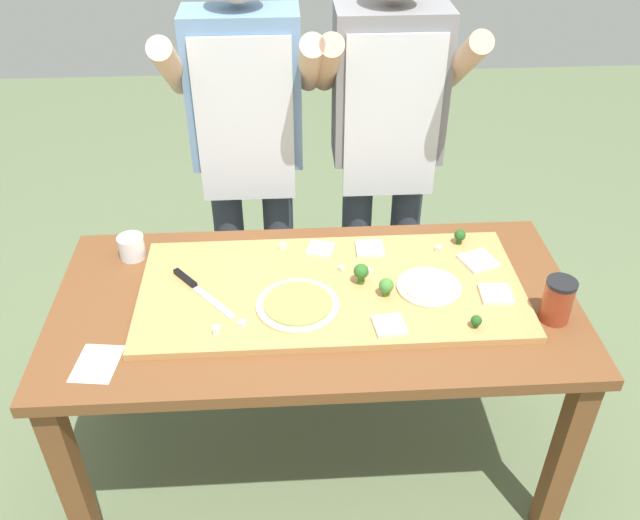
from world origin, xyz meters
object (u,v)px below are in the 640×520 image
(cheese_crumble_d, at_px, (217,330))
(broccoli_floret_center_right, at_px, (386,286))
(cheese_crumble_b, at_px, (439,249))
(cook_right, at_px, (387,133))
(pizza_whole_pesto_green, at_px, (298,305))
(flour_cup, at_px, (132,248))
(cheese_crumble_e, at_px, (369,272))
(cheese_crumble_f, at_px, (283,246))
(pizza_slice_far_left, at_px, (370,249))
(broccoli_floret_front_mid, at_px, (460,236))
(chefs_knife, at_px, (195,286))
(broccoli_floret_back_left, at_px, (361,272))
(pizza_slice_near_right, at_px, (321,249))
(cheese_crumble_a, at_px, (242,324))
(pizza_whole_cheese_artichoke, at_px, (429,287))
(cheese_crumble_c, at_px, (341,269))
(pizza_slice_far_right, at_px, (389,325))
(broccoli_floret_back_mid, at_px, (476,321))
(cook_left, at_px, (247,136))
(sauce_jar, at_px, (558,300))
(pizza_slice_center, at_px, (496,294))
(prep_table, at_px, (316,322))
(pizza_slice_near_left, at_px, (478,261))
(recipe_note, at_px, (97,364))

(cheese_crumble_d, bearing_deg, broccoli_floret_center_right, 15.50)
(cheese_crumble_b, bearing_deg, cook_right, 104.89)
(pizza_whole_pesto_green, bearing_deg, flour_cup, 149.46)
(cheese_crumble_e, distance_m, cheese_crumble_f, 0.32)
(cheese_crumble_d, bearing_deg, pizza_slice_far_left, 38.22)
(pizza_whole_pesto_green, bearing_deg, broccoli_floret_front_mid, 28.27)
(chefs_knife, height_order, broccoli_floret_back_left, broccoli_floret_back_left)
(pizza_slice_near_right, relative_size, broccoli_floret_center_right, 1.36)
(cheese_crumble_a, distance_m, cheese_crumble_d, 0.08)
(pizza_whole_cheese_artichoke, distance_m, pizza_slice_near_right, 0.40)
(broccoli_floret_back_left, distance_m, cheese_crumble_c, 0.09)
(pizza_slice_far_right, xyz_separation_m, broccoli_floret_back_mid, (0.25, -0.02, 0.02))
(cheese_crumble_e, relative_size, cook_left, 0.01)
(sauce_jar, bearing_deg, pizza_slice_far_right, -176.27)
(cheese_crumble_f, height_order, sauce_jar, sauce_jar)
(pizza_slice_far_right, bearing_deg, broccoli_floret_center_right, 86.13)
(pizza_slice_center, distance_m, cheese_crumble_f, 0.71)
(prep_table, xyz_separation_m, pizza_slice_center, (0.55, -0.05, 0.13))
(cheese_crumble_c, bearing_deg, pizza_slice_center, -18.57)
(flour_cup, bearing_deg, prep_table, -23.26)
(pizza_slice_near_left, height_order, cheese_crumble_b, cheese_crumble_b)
(pizza_slice_near_right, relative_size, broccoli_floret_front_mid, 1.53)
(pizza_slice_center, relative_size, broccoli_floret_front_mid, 1.77)
(chefs_knife, height_order, broccoli_floret_front_mid, broccoli_floret_front_mid)
(pizza_slice_far_left, distance_m, broccoli_floret_back_mid, 0.48)
(cheese_crumble_f, xyz_separation_m, sauce_jar, (0.80, -0.38, 0.04))
(prep_table, distance_m, broccoli_floret_center_right, 0.27)
(flour_cup, relative_size, cook_right, 0.05)
(prep_table, distance_m, cook_left, 0.77)
(pizza_slice_far_right, height_order, flour_cup, flour_cup)
(cheese_crumble_d, bearing_deg, pizza_whole_pesto_green, 23.54)
(cheese_crumble_c, xyz_separation_m, cheese_crumble_d, (-0.38, -0.27, 0.00))
(pizza_whole_pesto_green, height_order, cheese_crumble_f, cheese_crumble_f)
(chefs_knife, bearing_deg, pizza_slice_near_right, 23.99)
(pizza_slice_near_right, relative_size, cheese_crumble_c, 4.76)
(broccoli_floret_front_mid, bearing_deg, broccoli_floret_center_right, -137.63)
(prep_table, relative_size, pizza_whole_pesto_green, 6.42)
(cheese_crumble_f, relative_size, recipe_note, 0.15)
(pizza_slice_near_right, distance_m, pizza_slice_near_left, 0.52)
(cheese_crumble_e, xyz_separation_m, cheese_crumble_f, (-0.27, 0.16, 0.00))
(broccoli_floret_back_left, height_order, cheese_crumble_c, broccoli_floret_back_left)
(pizza_slice_center, xyz_separation_m, cook_left, (-0.77, 0.71, 0.22))
(cheese_crumble_b, bearing_deg, broccoli_floret_back_left, -150.60)
(cheese_crumble_f, relative_size, cook_left, 0.01)
(cheese_crumble_a, bearing_deg, broccoli_floret_center_right, 15.28)
(flour_cup, distance_m, recipe_note, 0.51)
(pizza_slice_near_left, distance_m, cheese_crumble_c, 0.45)
(pizza_whole_cheese_artichoke, xyz_separation_m, cheese_crumble_c, (-0.26, 0.11, 0.00))
(chefs_knife, distance_m, pizza_slice_near_left, 0.92)
(chefs_knife, relative_size, cook_right, 0.15)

